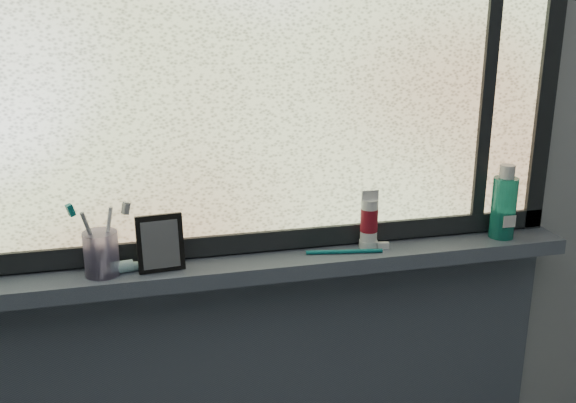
{
  "coord_description": "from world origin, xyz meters",
  "views": [
    {
      "loc": [
        -0.31,
        -0.23,
        1.62
      ],
      "look_at": [
        0.01,
        1.05,
        1.22
      ],
      "focal_mm": 40.0,
      "sensor_mm": 36.0,
      "label": 1
    }
  ],
  "objects_px": {
    "vanity_mirror": "(160,243)",
    "toothbrush_cup": "(101,253)",
    "mouthwash_bottle": "(504,202)",
    "cream_tube": "(369,217)"
  },
  "relations": [
    {
      "from": "toothbrush_cup",
      "to": "mouthwash_bottle",
      "type": "xyz_separation_m",
      "value": [
        1.04,
        0.0,
        0.05
      ]
    },
    {
      "from": "vanity_mirror",
      "to": "toothbrush_cup",
      "type": "relative_size",
      "value": 1.3
    },
    {
      "from": "vanity_mirror",
      "to": "mouthwash_bottle",
      "type": "xyz_separation_m",
      "value": [
        0.91,
        0.01,
        0.03
      ]
    },
    {
      "from": "mouthwash_bottle",
      "to": "cream_tube",
      "type": "bearing_deg",
      "value": 178.08
    },
    {
      "from": "vanity_mirror",
      "to": "toothbrush_cup",
      "type": "distance_m",
      "value": 0.14
    },
    {
      "from": "mouthwash_bottle",
      "to": "vanity_mirror",
      "type": "bearing_deg",
      "value": -179.49
    },
    {
      "from": "mouthwash_bottle",
      "to": "cream_tube",
      "type": "height_order",
      "value": "mouthwash_bottle"
    },
    {
      "from": "vanity_mirror",
      "to": "mouthwash_bottle",
      "type": "relative_size",
      "value": 0.82
    },
    {
      "from": "mouthwash_bottle",
      "to": "cream_tube",
      "type": "distance_m",
      "value": 0.38
    },
    {
      "from": "toothbrush_cup",
      "to": "mouthwash_bottle",
      "type": "distance_m",
      "value": 1.05
    }
  ]
}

